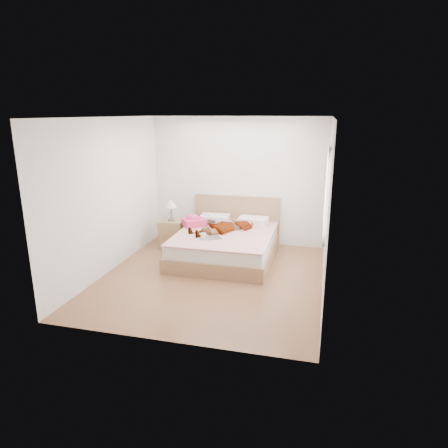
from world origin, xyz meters
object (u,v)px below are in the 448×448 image
at_px(plush_toy, 206,232).
at_px(nightstand, 172,232).
at_px(bed, 226,243).
at_px(coffee_mug, 204,236).
at_px(woman, 228,224).
at_px(towel, 194,221).
at_px(phone, 209,215).
at_px(magazine, 210,238).

xyz_separation_m(plush_toy, nightstand, (-0.92, 0.63, -0.25)).
xyz_separation_m(bed, coffee_mug, (-0.28, -0.56, 0.29)).
height_order(woman, nightstand, nightstand).
bearing_deg(towel, bed, -16.45).
relative_size(phone, plush_toy, 0.36).
bearing_deg(bed, plush_toy, -128.11).
xyz_separation_m(woman, phone, (-0.50, 0.40, 0.06)).
bearing_deg(magazine, nightstand, 143.32).
distance_m(woman, bed, 0.35).
bearing_deg(woman, towel, -145.17).
height_order(woman, bed, bed).
xyz_separation_m(woman, magazine, (-0.20, -0.59, -0.10)).
relative_size(coffee_mug, plush_toy, 0.56).
distance_m(phone, magazine, 1.05).
bearing_deg(bed, magazine, -110.57).
bearing_deg(magazine, woman, 71.64).
relative_size(magazine, plush_toy, 2.08).
height_order(coffee_mug, nightstand, nightstand).
bearing_deg(phone, bed, -91.32).
height_order(bed, magazine, bed).
bearing_deg(plush_toy, towel, 126.58).
xyz_separation_m(bed, plush_toy, (-0.29, -0.36, 0.31)).
distance_m(phone, plush_toy, 0.89).
xyz_separation_m(woman, bed, (-0.01, -0.09, -0.34)).
bearing_deg(coffee_mug, plush_toy, 92.90).
bearing_deg(phone, woman, -84.71).
height_order(bed, coffee_mug, bed).
bearing_deg(magazine, bed, 69.43).
bearing_deg(nightstand, towel, -6.34).
height_order(phone, plush_toy, phone).
height_order(phone, nightstand, nightstand).
relative_size(woman, plush_toy, 6.22).
relative_size(phone, magazine, 0.17).
bearing_deg(towel, phone, 51.85).
bearing_deg(towel, magazine, -53.20).
distance_m(towel, nightstand, 0.56).
xyz_separation_m(towel, plush_toy, (0.43, -0.58, -0.02)).
height_order(phone, coffee_mug, phone).
xyz_separation_m(woman, coffee_mug, (-0.29, -0.66, -0.05)).
distance_m(towel, magazine, 0.88).
bearing_deg(coffee_mug, phone, 101.44).
xyz_separation_m(bed, magazine, (-0.19, -0.49, 0.24)).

